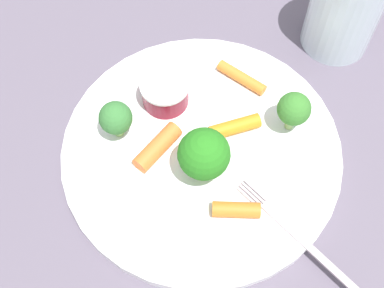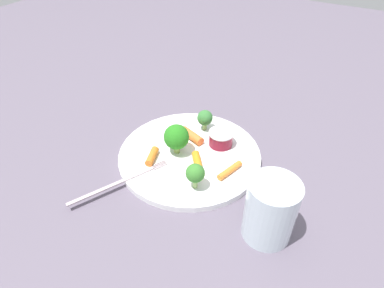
% 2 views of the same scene
% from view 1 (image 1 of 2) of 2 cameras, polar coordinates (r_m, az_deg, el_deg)
% --- Properties ---
extents(ground_plane, '(2.40, 2.40, 0.00)m').
position_cam_1_polar(ground_plane, '(0.51, 1.04, -1.14)').
color(ground_plane, '#605667').
extents(plate, '(0.27, 0.27, 0.01)m').
position_cam_1_polar(plate, '(0.51, 1.05, -0.83)').
color(plate, white).
rests_on(plate, ground_plane).
extents(sauce_cup, '(0.05, 0.05, 0.03)m').
position_cam_1_polar(sauce_cup, '(0.52, -2.96, 5.70)').
color(sauce_cup, maroon).
rests_on(sauce_cup, plate).
extents(broccoli_floret_0, '(0.05, 0.05, 0.06)m').
position_cam_1_polar(broccoli_floret_0, '(0.46, 1.32, -1.15)').
color(broccoli_floret_0, '#92AA56').
rests_on(broccoli_floret_0, plate).
extents(broccoli_floret_1, '(0.03, 0.03, 0.04)m').
position_cam_1_polar(broccoli_floret_1, '(0.49, -8.36, 2.80)').
color(broccoli_floret_1, '#8BBF66').
rests_on(broccoli_floret_1, plate).
extents(broccoli_floret_2, '(0.03, 0.03, 0.05)m').
position_cam_1_polar(broccoli_floret_2, '(0.50, 11.10, 3.75)').
color(broccoli_floret_2, '#91B666').
rests_on(broccoli_floret_2, plate).
extents(carrot_stick_0, '(0.03, 0.05, 0.01)m').
position_cam_1_polar(carrot_stick_0, '(0.47, 4.86, -7.19)').
color(carrot_stick_0, orange).
rests_on(carrot_stick_0, plate).
extents(carrot_stick_1, '(0.06, 0.03, 0.02)m').
position_cam_1_polar(carrot_stick_1, '(0.49, -3.80, -0.34)').
color(carrot_stick_1, orange).
rests_on(carrot_stick_1, plate).
extents(carrot_stick_2, '(0.04, 0.05, 0.01)m').
position_cam_1_polar(carrot_stick_2, '(0.51, 4.71, 1.90)').
color(carrot_stick_2, orange).
rests_on(carrot_stick_2, plate).
extents(carrot_stick_3, '(0.03, 0.06, 0.01)m').
position_cam_1_polar(carrot_stick_3, '(0.54, 5.45, 7.26)').
color(carrot_stick_3, orange).
rests_on(carrot_stick_3, plate).
extents(fork, '(0.09, 0.17, 0.00)m').
position_cam_1_polar(fork, '(0.47, 13.19, -11.39)').
color(fork, '#BEABB4').
rests_on(fork, plate).
extents(drinking_glass, '(0.07, 0.07, 0.10)m').
position_cam_1_polar(drinking_glass, '(0.58, 16.44, 14.13)').
color(drinking_glass, silver).
rests_on(drinking_glass, ground_plane).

